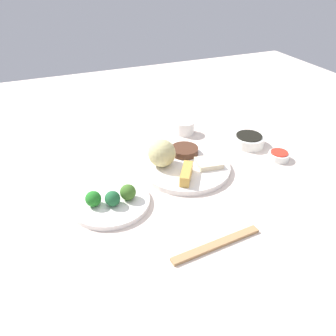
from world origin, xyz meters
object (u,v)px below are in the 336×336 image
teacup (185,127)px  sauce_ramekin_sweet_and_sour (279,156)px  main_plate (185,167)px  chopsticks_pair (216,245)px  soy_sauce_bowl (248,141)px  broccoli_plate (110,202)px

teacup → sauce_ramekin_sweet_and_sour: bearing=125.5°
main_plate → chopsticks_pair: main_plate is taller
soy_sauce_bowl → sauce_ramekin_sweet_and_sour: bearing=107.3°
main_plate → soy_sauce_bowl: (-0.26, -0.06, 0.01)m
soy_sauce_bowl → teacup: 0.23m
broccoli_plate → teacup: (-0.35, -0.29, 0.02)m
main_plate → sauce_ramekin_sweet_and_sour: 0.30m
soy_sauce_bowl → chopsticks_pair: bearing=48.4°
sauce_ramekin_sweet_and_sour → teacup: bearing=-54.5°
broccoli_plate → soy_sauce_bowl: 0.53m
main_plate → teacup: 0.24m
soy_sauce_bowl → chopsticks_pair: 0.50m
main_plate → sauce_ramekin_sweet_and_sour: sauce_ramekin_sweet_and_sour is taller
sauce_ramekin_sweet_and_sour → broccoli_plate: bearing=1.8°
soy_sauce_bowl → chopsticks_pair: (0.33, 0.37, -0.01)m
broccoli_plate → sauce_ramekin_sweet_and_sour: bearing=-178.2°
teacup → chopsticks_pair: (0.17, 0.53, -0.02)m
teacup → chopsticks_pair: bearing=72.5°
chopsticks_pair → main_plate: bearing=-102.3°
main_plate → teacup: size_ratio=3.95×
soy_sauce_bowl → sauce_ramekin_sweet_and_sour: 0.12m
broccoli_plate → soy_sauce_bowl: soy_sauce_bowl is taller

